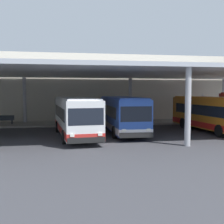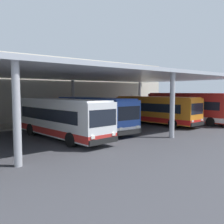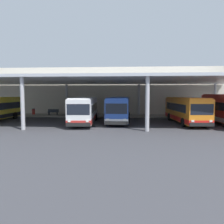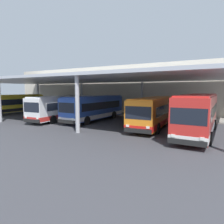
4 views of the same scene
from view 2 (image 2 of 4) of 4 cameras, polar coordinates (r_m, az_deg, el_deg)
ground_plane at (r=18.40m, az=-4.68°, el=-7.04°), size 200.00×200.00×0.00m
platform_kerb at (r=28.76m, az=-17.93°, el=-2.79°), size 42.00×4.50×0.18m
station_building_facade at (r=31.58m, az=-20.23°, el=5.12°), size 48.00×1.60×8.22m
canopy_shelter at (r=22.83m, az=-12.62°, el=8.56°), size 40.00×17.00×5.55m
bus_second_bay at (r=20.15m, az=-11.82°, el=-1.33°), size 3.33×10.69×3.17m
bus_middle_bay at (r=23.60m, az=-4.43°, el=-0.35°), size 2.83×10.57×3.17m
bus_far_bay at (r=28.58m, az=9.99°, el=0.49°), size 3.15×10.66×3.17m
bus_departing at (r=31.29m, az=17.49°, el=1.05°), size 2.79×11.35×3.57m
banner_sign at (r=35.59m, az=4.55°, el=1.91°), size 0.70×0.12×3.20m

